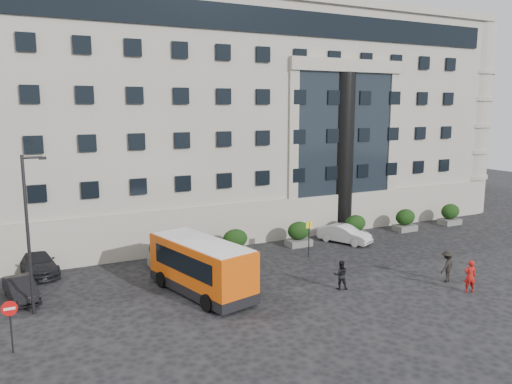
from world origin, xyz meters
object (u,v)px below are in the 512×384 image
minibus (201,265)px  white_taxi (345,234)px  parked_car_b (21,289)px  red_truck (1,224)px  bus_stop_sign (309,233)px  pedestrian_b (341,275)px  parked_car_c (36,262)px  hedge_c (299,234)px  street_lamp (29,229)px  hedge_f (450,214)px  hedge_d (355,226)px  pedestrian_c (447,266)px  hedge_a (163,251)px  pedestrian_a (470,276)px  hedge_b (235,242)px  no_entry_sign (10,316)px  hedge_e (405,220)px

minibus → white_taxi: (13.46, 5.04, -0.97)m
parked_car_b → white_taxi: white_taxi is taller
red_truck → bus_stop_sign: bearing=-26.0°
pedestrian_b → parked_car_c: bearing=-7.7°
hedge_c → street_lamp: (-18.34, -4.80, 3.44)m
hedge_f → bus_stop_sign: bearing=-170.4°
hedge_c → hedge_f: bearing=0.0°
hedge_d → parked_car_c: 23.18m
hedge_f → pedestrian_b: bearing=-154.2°
hedge_d → white_taxi: bearing=-153.4°
street_lamp → pedestrian_c: 23.15m
hedge_a → pedestrian_a: (14.02, -12.38, -0.01)m
street_lamp → pedestrian_a: size_ratio=4.36×
minibus → hedge_f: bearing=-1.0°
minibus → parked_car_c: bearing=122.3°
hedge_c → white_taxi: bearing=-12.5°
red_truck → white_taxi: red_truck is taller
hedge_b → street_lamp: bearing=-159.9°
hedge_a → no_entry_sign: bearing=-135.5°
hedge_f → hedge_b: bearing=180.0°
bus_stop_sign → hedge_b: bearing=146.9°
hedge_f → red_truck: red_truck is taller
bus_stop_sign → pedestrian_c: size_ratio=1.33×
bus_stop_sign → no_entry_sign: 19.46m
no_entry_sign → parked_car_b: no_entry_sign is taller
hedge_c → parked_car_c: size_ratio=0.38×
hedge_c → hedge_f: (15.60, 0.00, 0.00)m
pedestrian_a → white_taxi: bearing=-65.7°
no_entry_sign → white_taxi: no_entry_sign is taller
pedestrian_c → hedge_e: bearing=-140.1°
hedge_b → pedestrian_c: pedestrian_c is taller
bus_stop_sign → parked_car_c: 17.66m
hedge_a → hedge_f: bearing=0.0°
hedge_b → hedge_f: size_ratio=1.00×
pedestrian_a → minibus: bearing=-1.7°
hedge_a → minibus: minibus is taller
parked_car_b → pedestrian_a: 24.62m
hedge_b → no_entry_sign: no_entry_sign is taller
parked_car_c → hedge_d: bearing=-12.8°
pedestrian_a → pedestrian_b: size_ratio=1.09×
hedge_b → hedge_c: 5.20m
no_entry_sign → minibus: size_ratio=0.31×
hedge_a → street_lamp: street_lamp is taller
red_truck → pedestrian_c: 31.51m
parked_car_b → white_taxi: size_ratio=0.90×
hedge_c → hedge_d: (5.20, 0.00, 0.00)m
street_lamp → parked_car_b: size_ratio=2.16×
hedge_b → pedestrian_a: bearing=-54.5°
hedge_c → minibus: 11.49m
hedge_d → bus_stop_sign: bus_stop_sign is taller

